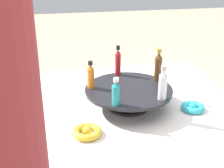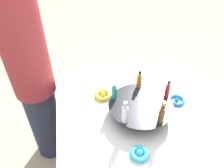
# 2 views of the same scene
# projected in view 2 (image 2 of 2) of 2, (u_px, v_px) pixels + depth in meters

# --- Properties ---
(party_table) EXTENTS (0.94, 0.94, 0.78)m
(party_table) POSITION_uv_depth(u_px,v_px,m) (135.00, 153.00, 1.51)
(party_table) COLOR silver
(party_table) RESTS_ON ground_plane
(display_stand) EXTENTS (0.36, 0.36, 0.08)m
(display_stand) POSITION_uv_depth(u_px,v_px,m) (140.00, 107.00, 1.22)
(display_stand) COLOR black
(display_stand) RESTS_ON party_table
(bottle_clear) EXTENTS (0.03, 0.03, 0.13)m
(bottle_clear) POSITION_uv_depth(u_px,v_px,m) (125.00, 113.00, 1.07)
(bottle_clear) COLOR silver
(bottle_clear) RESTS_ON display_stand
(bottle_brown) EXTENTS (0.03, 0.03, 0.14)m
(bottle_brown) POSITION_uv_depth(u_px,v_px,m) (162.00, 113.00, 1.07)
(bottle_brown) COLOR brown
(bottle_brown) RESTS_ON display_stand
(bottle_red) EXTENTS (0.03, 0.03, 0.14)m
(bottle_red) POSITION_uv_depth(u_px,v_px,m) (167.00, 91.00, 1.20)
(bottle_red) COLOR #B21E23
(bottle_red) RESTS_ON display_stand
(bottle_orange) EXTENTS (0.03, 0.03, 0.12)m
(bottle_orange) POSITION_uv_depth(u_px,v_px,m) (139.00, 80.00, 1.29)
(bottle_orange) COLOR orange
(bottle_orange) RESTS_ON display_stand
(bottle_teal) EXTENTS (0.03, 0.03, 0.11)m
(bottle_teal) POSITION_uv_depth(u_px,v_px,m) (114.00, 92.00, 1.22)
(bottle_teal) COLOR teal
(bottle_teal) RESTS_ON display_stand
(ribbon_bow_blue) EXTENTS (0.10, 0.10, 0.03)m
(ribbon_bow_blue) POSITION_uv_depth(u_px,v_px,m) (177.00, 100.00, 1.34)
(ribbon_bow_blue) COLOR blue
(ribbon_bow_blue) RESTS_ON party_table
(ribbon_bow_gold) EXTENTS (0.11, 0.11, 0.04)m
(ribbon_bow_gold) POSITION_uv_depth(u_px,v_px,m) (103.00, 95.00, 1.37)
(ribbon_bow_gold) COLOR gold
(ribbon_bow_gold) RESTS_ON party_table
(ribbon_bow_teal) EXTENTS (0.10, 0.10, 0.04)m
(ribbon_bow_teal) POSITION_uv_depth(u_px,v_px,m) (139.00, 153.00, 1.05)
(ribbon_bow_teal) COLOR #2DB7CC
(ribbon_bow_teal) RESTS_ON party_table
(person_figure) EXTENTS (0.28, 0.28, 1.65)m
(person_figure) POSITION_uv_depth(u_px,v_px,m) (31.00, 74.00, 1.47)
(person_figure) COLOR #282D42
(person_figure) RESTS_ON ground_plane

